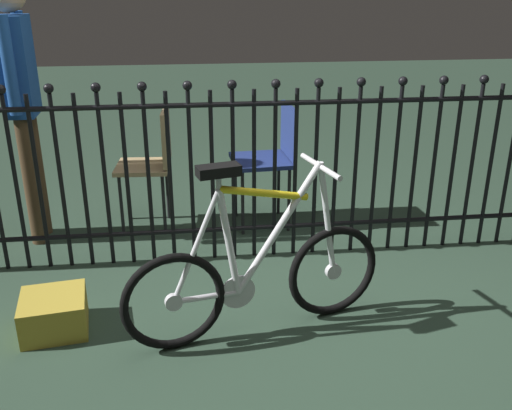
{
  "coord_description": "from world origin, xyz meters",
  "views": [
    {
      "loc": [
        -0.39,
        -2.7,
        1.71
      ],
      "look_at": [
        -0.04,
        0.21,
        0.55
      ],
      "focal_mm": 39.98,
      "sensor_mm": 36.0,
      "label": 1
    }
  ],
  "objects_px": {
    "bicycle": "(257,275)",
    "person_visitor": "(20,87)",
    "chair_navy": "(273,152)",
    "chair_tan": "(153,157)",
    "display_crate": "(54,313)"
  },
  "relations": [
    {
      "from": "bicycle",
      "to": "display_crate",
      "type": "relative_size",
      "value": 4.17
    },
    {
      "from": "bicycle",
      "to": "person_visitor",
      "type": "distance_m",
      "value": 2.06
    },
    {
      "from": "chair_tan",
      "to": "person_visitor",
      "type": "bearing_deg",
      "value": -173.04
    },
    {
      "from": "person_visitor",
      "to": "display_crate",
      "type": "bearing_deg",
      "value": -74.65
    },
    {
      "from": "chair_tan",
      "to": "display_crate",
      "type": "bearing_deg",
      "value": -110.13
    },
    {
      "from": "chair_navy",
      "to": "chair_tan",
      "type": "height_order",
      "value": "chair_navy"
    },
    {
      "from": "chair_tan",
      "to": "chair_navy",
      "type": "bearing_deg",
      "value": -2.41
    },
    {
      "from": "bicycle",
      "to": "display_crate",
      "type": "bearing_deg",
      "value": 173.06
    },
    {
      "from": "person_visitor",
      "to": "display_crate",
      "type": "relative_size",
      "value": 5.4
    },
    {
      "from": "bicycle",
      "to": "chair_tan",
      "type": "relative_size",
      "value": 1.55
    },
    {
      "from": "chair_navy",
      "to": "chair_tan",
      "type": "bearing_deg",
      "value": 177.59
    },
    {
      "from": "chair_tan",
      "to": "display_crate",
      "type": "relative_size",
      "value": 2.69
    },
    {
      "from": "bicycle",
      "to": "person_visitor",
      "type": "relative_size",
      "value": 0.77
    },
    {
      "from": "display_crate",
      "to": "person_visitor",
      "type": "bearing_deg",
      "value": 105.35
    },
    {
      "from": "chair_tan",
      "to": "person_visitor",
      "type": "distance_m",
      "value": 0.97
    }
  ]
}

